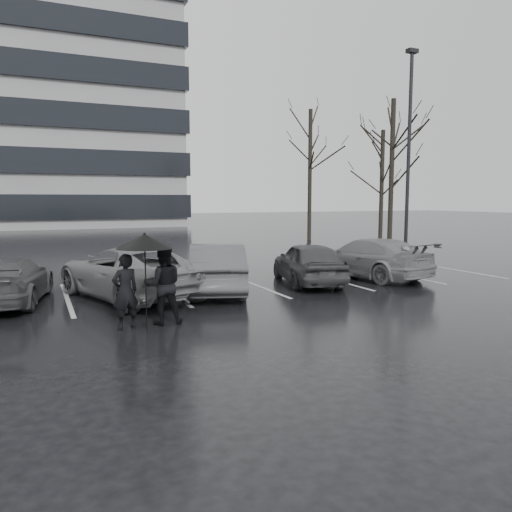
{
  "coord_description": "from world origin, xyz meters",
  "views": [
    {
      "loc": [
        -5.73,
        -11.86,
        2.72
      ],
      "look_at": [
        -0.01,
        1.0,
        1.1
      ],
      "focal_mm": 35.0,
      "sensor_mm": 36.0,
      "label": 1
    }
  ],
  "objects": [
    {
      "name": "ground",
      "position": [
        0.0,
        0.0,
        0.0
      ],
      "size": [
        160.0,
        160.0,
        0.0
      ],
      "primitive_type": "plane",
      "color": "black",
      "rests_on": "ground"
    },
    {
      "name": "car_main",
      "position": [
        2.26,
        1.97,
        0.68
      ],
      "size": [
        2.47,
        4.25,
        1.36
      ],
      "primitive_type": "imported",
      "rotation": [
        0.0,
        0.0,
        2.91
      ],
      "color": "black",
      "rests_on": "ground"
    },
    {
      "name": "car_west_a",
      "position": [
        -0.91,
        1.77,
        0.72
      ],
      "size": [
        2.8,
        4.61,
        1.43
      ],
      "primitive_type": "imported",
      "rotation": [
        0.0,
        0.0,
        2.82
      ],
      "color": "#2D2D2F",
      "rests_on": "ground"
    },
    {
      "name": "car_west_b",
      "position": [
        -3.39,
        2.04,
        0.71
      ],
      "size": [
        3.85,
        5.62,
        1.43
      ],
      "primitive_type": "imported",
      "rotation": [
        0.0,
        0.0,
        3.46
      ],
      "color": "#525255",
      "rests_on": "ground"
    },
    {
      "name": "car_west_c",
      "position": [
        -6.41,
        2.42,
        0.61
      ],
      "size": [
        2.43,
        4.42,
        1.21
      ],
      "primitive_type": "imported",
      "rotation": [
        0.0,
        0.0,
        2.96
      ],
      "color": "black",
      "rests_on": "ground"
    },
    {
      "name": "car_east",
      "position": [
        4.75,
        2.19,
        0.69
      ],
      "size": [
        2.79,
        5.01,
        1.37
      ],
      "primitive_type": "imported",
      "rotation": [
        0.0,
        0.0,
        3.33
      ],
      "color": "#525255",
      "rests_on": "ground"
    },
    {
      "name": "pedestrian_left",
      "position": [
        -4.06,
        -1.38,
        0.79
      ],
      "size": [
        0.66,
        0.52,
        1.58
      ],
      "primitive_type": "imported",
      "rotation": [
        0.0,
        0.0,
        3.42
      ],
      "color": "black",
      "rests_on": "ground"
    },
    {
      "name": "pedestrian_right",
      "position": [
        -3.23,
        -1.29,
        0.86
      ],
      "size": [
        0.93,
        0.77,
        1.72
      ],
      "primitive_type": "imported",
      "rotation": [
        0.0,
        0.0,
        2.98
      ],
      "color": "black",
      "rests_on": "ground"
    },
    {
      "name": "umbrella",
      "position": [
        -3.64,
        -1.47,
        1.84
      ],
      "size": [
        1.19,
        1.19,
        2.02
      ],
      "color": "black",
      "rests_on": "ground"
    },
    {
      "name": "lamp_post",
      "position": [
        10.38,
        6.82,
        4.35
      ],
      "size": [
        0.52,
        0.52,
        9.51
      ],
      "rotation": [
        0.0,
        0.0,
        0.14
      ],
      "color": "gray",
      "rests_on": "ground"
    },
    {
      "name": "stall_stripes",
      "position": [
        -0.8,
        2.5,
        0.0
      ],
      "size": [
        19.72,
        5.0,
        0.0
      ],
      "color": "#AEAEB1",
      "rests_on": "ground"
    },
    {
      "name": "tree_east",
      "position": [
        12.0,
        10.0,
        4.0
      ],
      "size": [
        0.26,
        0.26,
        8.0
      ],
      "primitive_type": "cylinder",
      "color": "black",
      "rests_on": "ground"
    },
    {
      "name": "tree_ne",
      "position": [
        14.5,
        14.0,
        3.5
      ],
      "size": [
        0.26,
        0.26,
        7.0
      ],
      "primitive_type": "cylinder",
      "color": "black",
      "rests_on": "ground"
    },
    {
      "name": "tree_north",
      "position": [
        11.0,
        17.0,
        4.25
      ],
      "size": [
        0.26,
        0.26,
        8.5
      ],
      "primitive_type": "cylinder",
      "color": "black",
      "rests_on": "ground"
    }
  ]
}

